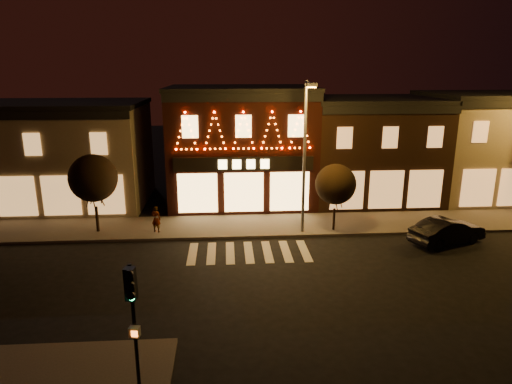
{
  "coord_description": "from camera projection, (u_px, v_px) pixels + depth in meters",
  "views": [
    {
      "loc": [
        -1.15,
        -18.39,
        9.53
      ],
      "look_at": [
        0.39,
        4.0,
        3.35
      ],
      "focal_mm": 31.64,
      "sensor_mm": 36.0,
      "label": 1
    }
  ],
  "objects": [
    {
      "name": "pedestrian",
      "position": [
        156.0,
        219.0,
        26.53
      ],
      "size": [
        0.68,
        0.56,
        1.59
      ],
      "primitive_type": "imported",
      "rotation": [
        0.0,
        0.0,
        2.78
      ],
      "color": "gray",
      "rests_on": "sidewalk_far"
    },
    {
      "name": "building_pulp",
      "position": [
        241.0,
        145.0,
        32.63
      ],
      "size": [
        10.2,
        8.34,
        8.3
      ],
      "color": "black",
      "rests_on": "ground"
    },
    {
      "name": "building_right_a",
      "position": [
        369.0,
        149.0,
        33.38
      ],
      "size": [
        9.2,
        8.28,
        7.5
      ],
      "color": "black",
      "rests_on": "ground"
    },
    {
      "name": "ground",
      "position": [
        254.0,
        287.0,
        20.3
      ],
      "size": [
        120.0,
        120.0,
        0.0
      ],
      "primitive_type": "plane",
      "color": "black",
      "rests_on": "ground"
    },
    {
      "name": "sidewalk_far",
      "position": [
        277.0,
        225.0,
        28.1
      ],
      "size": [
        44.0,
        4.0,
        0.15
      ],
      "primitive_type": "cube",
      "color": "#47423D",
      "rests_on": "ground"
    },
    {
      "name": "tree_right",
      "position": [
        336.0,
        184.0,
        26.41
      ],
      "size": [
        2.39,
        2.39,
        4.0
      ],
      "rotation": [
        0.0,
        0.0,
        0.09
      ],
      "color": "black",
      "rests_on": "sidewalk_far"
    },
    {
      "name": "streetlamp_mid",
      "position": [
        305.0,
        147.0,
        25.22
      ],
      "size": [
        0.55,
        1.99,
        8.73
      ],
      "rotation": [
        0.0,
        0.0,
        0.02
      ],
      "color": "#59595E",
      "rests_on": "sidewalk_far"
    },
    {
      "name": "traffic_signal_near",
      "position": [
        133.0,
        307.0,
        12.59
      ],
      "size": [
        0.33,
        0.44,
        4.18
      ],
      "rotation": [
        0.0,
        0.0,
        -0.17
      ],
      "color": "black",
      "rests_on": "sidewalk_near"
    },
    {
      "name": "building_left",
      "position": [
        58.0,
        154.0,
        31.92
      ],
      "size": [
        12.2,
        8.28,
        7.3
      ],
      "color": "#776C55",
      "rests_on": "ground"
    },
    {
      "name": "tree_left",
      "position": [
        93.0,
        178.0,
        25.99
      ],
      "size": [
        2.77,
        2.77,
        4.64
      ],
      "rotation": [
        0.0,
        0.0,
        0.14
      ],
      "color": "black",
      "rests_on": "sidewalk_far"
    },
    {
      "name": "building_right_b",
      "position": [
        487.0,
        145.0,
        33.94
      ],
      "size": [
        9.2,
        8.28,
        7.8
      ],
      "color": "#776C55",
      "rests_on": "ground"
    },
    {
      "name": "dark_sedan",
      "position": [
        447.0,
        231.0,
        25.17
      ],
      "size": [
        4.7,
        3.04,
        1.46
      ],
      "primitive_type": "imported",
      "rotation": [
        0.0,
        0.0,
        1.94
      ],
      "color": "black",
      "rests_on": "ground"
    }
  ]
}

